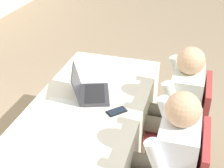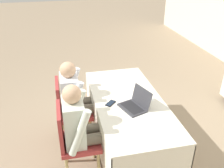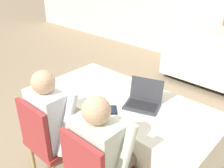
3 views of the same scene
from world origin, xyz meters
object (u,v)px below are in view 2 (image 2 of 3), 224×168
Objects in this scene: laptop at (135,104)px; chair_near_right at (73,138)px; person_checkered_shirt at (76,97)px; person_white_shirt at (81,125)px; chair_near_left at (69,109)px; cell_phone at (111,103)px.

laptop is 0.43× the size of chair_near_right.
chair_near_right is 0.78× the size of person_checkered_shirt.
laptop is at bearing -126.90° from person_checkered_shirt.
person_checkered_shirt reaches higher than chair_near_right.
person_white_shirt is (0.00, 0.10, 0.16)m from chair_near_right.
chair_near_left is 0.78× the size of person_checkered_shirt.
chair_near_left is 0.78× the size of person_white_shirt.
person_white_shirt is (0.61, 0.10, 0.16)m from chair_near_left.
laptop is 2.52× the size of cell_phone.
cell_phone is 0.17× the size of chair_near_right.
chair_near_left is 0.61m from chair_near_right.
cell_phone is at bearing -139.05° from laptop.
chair_near_left reaches higher than cell_phone.
person_checkered_shirt reaches higher than chair_near_left.
laptop is 0.30m from cell_phone.
chair_near_right is at bearing 170.39° from person_checkered_shirt.
chair_near_right is (0.13, -0.75, -0.26)m from laptop.
chair_near_right is at bearing -180.00° from chair_near_left.
person_white_shirt is (0.13, -0.65, -0.10)m from laptop.
laptop is 0.43× the size of chair_near_left.
person_checkered_shirt reaches higher than cell_phone.
chair_near_left is (-0.34, -0.49, -0.22)m from cell_phone.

